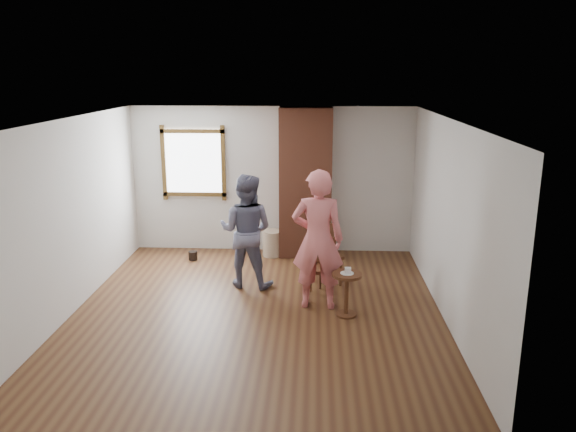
% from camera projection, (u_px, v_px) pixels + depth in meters
% --- Properties ---
extents(ground, '(5.50, 5.50, 0.00)m').
position_uv_depth(ground, '(257.00, 312.00, 7.68)').
color(ground, brown).
rests_on(ground, ground).
extents(room_shell, '(5.04, 5.52, 2.62)m').
position_uv_depth(room_shell, '(256.00, 173.00, 7.81)').
color(room_shell, silver).
rests_on(room_shell, ground).
extents(brick_chimney, '(0.90, 0.50, 2.60)m').
position_uv_depth(brick_chimney, '(306.00, 183.00, 9.74)').
color(brick_chimney, brown).
rests_on(brick_chimney, ground).
extents(stoneware_crock, '(0.46, 0.46, 0.46)m').
position_uv_depth(stoneware_crock, '(273.00, 243.00, 9.94)').
color(stoneware_crock, tan).
rests_on(stoneware_crock, ground).
extents(dark_pot, '(0.20, 0.20, 0.15)m').
position_uv_depth(dark_pot, '(193.00, 256.00, 9.75)').
color(dark_pot, black).
rests_on(dark_pot, ground).
extents(dining_chair_left, '(0.47, 0.47, 0.86)m').
position_uv_depth(dining_chair_left, '(321.00, 263.00, 8.14)').
color(dining_chair_left, '#5C311B').
rests_on(dining_chair_left, ground).
extents(dining_chair_right, '(0.55, 0.55, 0.90)m').
position_uv_depth(dining_chair_right, '(324.00, 251.00, 8.63)').
color(dining_chair_right, '#5C311B').
rests_on(dining_chair_right, ground).
extents(side_table, '(0.40, 0.40, 0.60)m').
position_uv_depth(side_table, '(347.00, 287.00, 7.47)').
color(side_table, '#5C311B').
rests_on(side_table, ground).
extents(cake_plate, '(0.18, 0.18, 0.01)m').
position_uv_depth(cake_plate, '(347.00, 273.00, 7.41)').
color(cake_plate, white).
rests_on(cake_plate, side_table).
extents(cake_slice, '(0.08, 0.07, 0.06)m').
position_uv_depth(cake_slice, '(348.00, 271.00, 7.41)').
color(cake_slice, white).
rests_on(cake_slice, cake_plate).
extents(man, '(0.95, 0.81, 1.73)m').
position_uv_depth(man, '(246.00, 231.00, 8.43)').
color(man, '#141538').
rests_on(man, ground).
extents(person_pink, '(0.72, 0.49, 1.95)m').
position_uv_depth(person_pink, '(318.00, 240.00, 7.61)').
color(person_pink, '#E37173').
rests_on(person_pink, ground).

